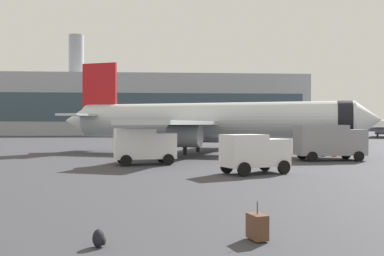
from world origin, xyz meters
name	(u,v)px	position (x,y,z in m)	size (l,w,h in m)	color
airplane_at_gate	(207,121)	(4.92, 41.43, 3.66)	(34.40, 31.53, 10.50)	silver
airplane_taxiing	(384,126)	(55.40, 97.71, 2.83)	(25.33, 23.40, 8.14)	silver
service_truck	(144,145)	(-1.48, 29.58, 1.61)	(5.16, 3.38, 2.90)	white
fuel_truck	(329,141)	(14.92, 32.19, 1.77)	(6.06, 2.84, 3.20)	gray
cargo_van	(254,152)	(6.02, 22.67, 1.45)	(4.83, 3.64, 2.60)	white
safety_cone_mid	(334,153)	(17.21, 36.47, 0.41)	(0.44, 0.44, 0.83)	#F2590C
safety_cone_far	(131,153)	(-3.24, 39.02, 0.32)	(0.44, 0.44, 0.64)	#F2590C
rolling_suitcase	(257,227)	(2.59, 6.77, 0.39)	(0.57, 0.73, 1.10)	brown
traveller_backpack	(99,238)	(-1.76, 6.43, 0.23)	(0.36, 0.40, 0.48)	black
terminal_building	(138,105)	(-6.99, 125.19, 9.11)	(101.22, 16.35, 29.99)	#9EA3AD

